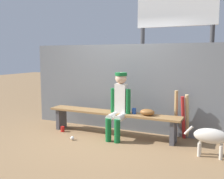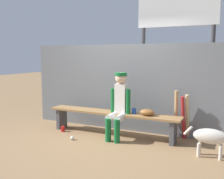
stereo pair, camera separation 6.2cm
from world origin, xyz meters
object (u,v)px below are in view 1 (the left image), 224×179
(dog, at_px, (215,137))
(bat_aluminum_red, at_px, (183,118))
(dugout_bench, at_px, (112,117))
(player_seated, at_px, (119,103))
(bat_wood_natural, at_px, (187,117))
(scoreboard, at_px, (179,28))
(cup_on_ground, at_px, (63,129))
(bat_wood_tan, at_px, (176,114))
(cup_on_bench, at_px, (134,111))
(baseball_glove, at_px, (147,112))
(baseball, at_px, (72,138))

(dog, bearing_deg, bat_aluminum_red, 130.33)
(dugout_bench, relative_size, player_seated, 2.17)
(bat_wood_natural, bearing_deg, scoreboard, 110.03)
(cup_on_ground, bearing_deg, player_seated, 5.16)
(player_seated, distance_m, bat_wood_tan, 1.12)
(bat_aluminum_red, height_order, cup_on_bench, bat_aluminum_red)
(bat_aluminum_red, height_order, dog, bat_aluminum_red)
(baseball_glove, bearing_deg, cup_on_ground, -172.96)
(bat_wood_natural, height_order, cup_on_bench, bat_wood_natural)
(dugout_bench, distance_m, player_seated, 0.38)
(cup_on_bench, relative_size, scoreboard, 0.03)
(bat_aluminum_red, bearing_deg, player_seated, -159.17)
(cup_on_bench, bearing_deg, bat_wood_natural, 21.48)
(bat_wood_natural, xyz_separation_m, baseball, (-1.95, -0.99, -0.40))
(baseball, bearing_deg, baseball_glove, 25.11)
(cup_on_bench, bearing_deg, bat_wood_tan, 23.34)
(bat_aluminum_red, xyz_separation_m, cup_on_ground, (-2.38, -0.55, -0.37))
(baseball_glove, height_order, scoreboard, scoreboard)
(baseball_glove, xyz_separation_m, bat_wood_tan, (0.47, 0.34, -0.07))
(bat_wood_tan, relative_size, bat_wood_natural, 1.06)
(player_seated, xyz_separation_m, baseball_glove, (0.54, 0.11, -0.15))
(bat_aluminum_red, height_order, bat_wood_natural, bat_wood_natural)
(cup_on_ground, bearing_deg, scoreboard, 42.56)
(cup_on_ground, bearing_deg, bat_aluminum_red, 12.95)
(scoreboard, bearing_deg, baseball, -124.20)
(baseball_glove, height_order, cup_on_bench, baseball_glove)
(baseball_glove, relative_size, bat_aluminum_red, 0.33)
(bat_aluminum_red, bearing_deg, cup_on_bench, -160.46)
(bat_wood_tan, distance_m, bat_aluminum_red, 0.15)
(baseball_glove, height_order, dog, baseball_glove)
(cup_on_ground, distance_m, dog, 3.00)
(baseball_glove, bearing_deg, player_seated, -168.71)
(bat_wood_tan, height_order, scoreboard, scoreboard)
(cup_on_ground, xyz_separation_m, scoreboard, (2.00, 1.83, 2.16))
(baseball, bearing_deg, dugout_bench, 47.42)
(player_seated, height_order, scoreboard, scoreboard)
(baseball, bearing_deg, scoreboard, 55.80)
(dugout_bench, relative_size, baseball, 37.21)
(dugout_bench, height_order, dog, dog)
(player_seated, distance_m, baseball, 1.10)
(baseball, distance_m, cup_on_bench, 1.28)
(cup_on_ground, relative_size, scoreboard, 0.03)
(scoreboard, bearing_deg, player_seated, -113.87)
(bat_aluminum_red, relative_size, cup_on_bench, 7.66)
(bat_wood_natural, xyz_separation_m, cup_on_ground, (-2.44, -0.61, -0.38))
(player_seated, distance_m, baseball_glove, 0.57)
(bat_wood_natural, distance_m, cup_on_bench, 1.02)
(bat_wood_tan, distance_m, cup_on_bench, 0.81)
(bat_aluminum_red, bearing_deg, bat_wood_tan, 177.14)
(bat_aluminum_red, distance_m, cup_on_bench, 0.94)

